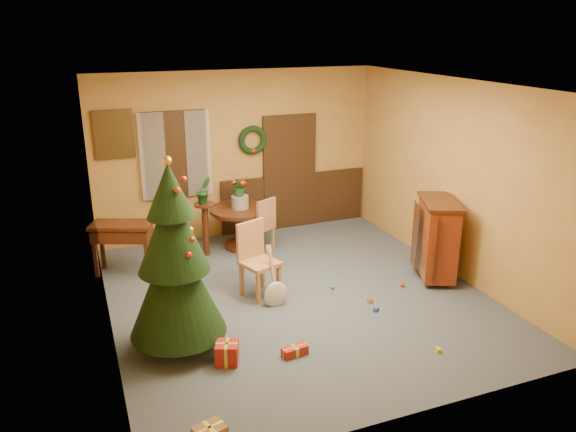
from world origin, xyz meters
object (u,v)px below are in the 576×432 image
dining_table (241,220)px  writing_desk (122,236)px  christmas_tree (174,262)px  sideboard (437,237)px  chair_near (256,257)px

dining_table → writing_desk: writing_desk is taller
dining_table → christmas_tree: christmas_tree is taller
sideboard → christmas_tree: bearing=-172.4°
chair_near → christmas_tree: size_ratio=0.46×
christmas_tree → sideboard: (3.93, 0.52, -0.44)m
dining_table → sideboard: (2.35, -2.20, 0.15)m
dining_table → chair_near: 1.77m
chair_near → sideboard: size_ratio=0.87×
writing_desk → sideboard: size_ratio=0.83×
chair_near → writing_desk: 2.17m
chair_near → christmas_tree: christmas_tree is taller
chair_near → sideboard: bearing=-9.8°
dining_table → sideboard: 3.22m
sideboard → chair_near: bearing=170.2°
christmas_tree → writing_desk: (-0.37, 2.39, -0.49)m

